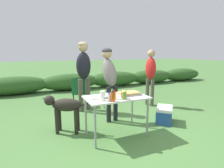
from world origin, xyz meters
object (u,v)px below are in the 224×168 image
(ketchup_bottle, at_px, (123,94))
(relish_jar, at_px, (124,95))
(standing_person_in_navy_coat, at_px, (84,69))
(cooler_box, at_px, (164,114))
(paper_cup_stack, at_px, (103,96))
(standing_person_in_red_jacket, at_px, (151,72))
(standing_person_in_olive_jacket, at_px, (109,74))
(mixing_bowl, at_px, (108,95))
(hot_sauce_bottle, at_px, (113,96))
(folding_table, at_px, (116,101))
(mustard_bottle, at_px, (114,95))
(dog, at_px, (64,107))
(mayo_bottle, at_px, (109,97))
(food_tray, at_px, (129,94))
(plate_stack, at_px, (95,98))
(camp_chair_green_behind_table, at_px, (80,90))

(ketchup_bottle, bearing_deg, relish_jar, -105.91)
(standing_person_in_navy_coat, bearing_deg, ketchup_bottle, -97.57)
(relish_jar, distance_m, cooler_box, 1.42)
(paper_cup_stack, relative_size, standing_person_in_red_jacket, 0.10)
(ketchup_bottle, relative_size, standing_person_in_olive_jacket, 0.09)
(mixing_bowl, height_order, standing_person_in_navy_coat, standing_person_in_navy_coat)
(mixing_bowl, relative_size, standing_person_in_red_jacket, 0.15)
(paper_cup_stack, height_order, relish_jar, paper_cup_stack)
(mixing_bowl, bearing_deg, standing_person_in_red_jacket, 35.10)
(hot_sauce_bottle, bearing_deg, standing_person_in_red_jacket, 39.97)
(standing_person_in_red_jacket, bearing_deg, mixing_bowl, -70.65)
(folding_table, relative_size, hot_sauce_bottle, 5.53)
(mustard_bottle, relative_size, dog, 0.19)
(mayo_bottle, xyz_separation_m, standing_person_in_olive_jacket, (0.43, 0.99, 0.23))
(mayo_bottle, bearing_deg, folding_table, 42.49)
(food_tray, bearing_deg, hot_sauce_bottle, -148.62)
(ketchup_bottle, bearing_deg, food_tray, 39.08)
(plate_stack, bearing_deg, cooler_box, 4.26)
(paper_cup_stack, distance_m, hot_sauce_bottle, 0.17)
(plate_stack, height_order, dog, plate_stack)
(plate_stack, relative_size, standing_person_in_navy_coat, 0.13)
(plate_stack, bearing_deg, dog, 132.01)
(mayo_bottle, bearing_deg, standing_person_in_red_jacket, 38.45)
(hot_sauce_bottle, relative_size, dog, 0.24)
(mayo_bottle, distance_m, cooler_box, 1.64)
(dog, bearing_deg, cooler_box, -75.52)
(mixing_bowl, relative_size, mayo_bottle, 1.67)
(plate_stack, xyz_separation_m, standing_person_in_olive_jacket, (0.59, 0.75, 0.28))
(relish_jar, relative_size, hot_sauce_bottle, 0.73)
(standing_person_in_red_jacket, relative_size, dog, 1.94)
(standing_person_in_navy_coat, height_order, dog, standing_person_in_navy_coat)
(mustard_bottle, height_order, standing_person_in_navy_coat, standing_person_in_navy_coat)
(camp_chair_green_behind_table, bearing_deg, hot_sauce_bottle, -78.33)
(paper_cup_stack, bearing_deg, food_tray, 15.69)
(plate_stack, relative_size, mayo_bottle, 1.58)
(standing_person_in_red_jacket, bearing_deg, food_tray, -63.44)
(mustard_bottle, relative_size, cooler_box, 0.28)
(mayo_bottle, distance_m, hot_sauce_bottle, 0.07)
(food_tray, relative_size, paper_cup_stack, 2.62)
(standing_person_in_red_jacket, relative_size, cooler_box, 2.80)
(mixing_bowl, bearing_deg, ketchup_bottle, -38.93)
(standing_person_in_olive_jacket, distance_m, standing_person_in_red_jacket, 1.58)
(cooler_box, bearing_deg, standing_person_in_navy_coat, 87.57)
(folding_table, relative_size, standing_person_in_navy_coat, 0.62)
(paper_cup_stack, relative_size, standing_person_in_olive_jacket, 0.10)
(mustard_bottle, relative_size, hot_sauce_bottle, 0.80)
(hot_sauce_bottle, distance_m, standing_person_in_navy_coat, 1.89)
(standing_person_in_red_jacket, distance_m, dog, 2.68)
(mayo_bottle, distance_m, camp_chair_green_behind_table, 2.21)
(ketchup_bottle, height_order, hot_sauce_bottle, hot_sauce_bottle)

